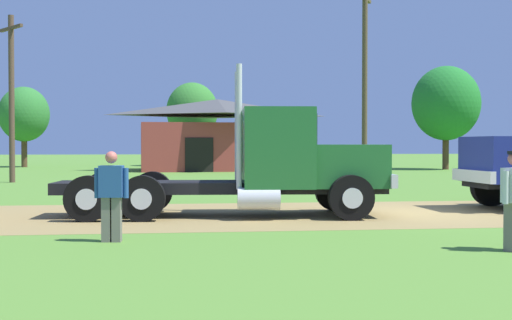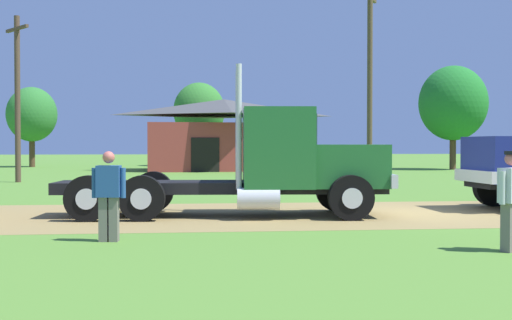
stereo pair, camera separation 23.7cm
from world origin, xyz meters
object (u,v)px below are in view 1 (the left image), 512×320
Objects in this scene: utility_pole_far at (365,78)px; shed_building at (218,136)px; utility_pole_near at (12,94)px; visitor_by_barrel at (111,193)px; truck_foreground_white at (272,166)px.

shed_building is at bearing 112.82° from utility_pole_far.
shed_building is 1.19× the size of utility_pole_far.
utility_pole_near is 0.83× the size of utility_pole_far.
utility_pole_near is at bearing -127.25° from shed_building.
shed_building is 1.44× the size of utility_pole_near.
visitor_by_barrel is 0.21× the size of utility_pole_near.
shed_building is (0.53, 29.78, 1.10)m from truck_foreground_white.
truck_foreground_white is 5.02× the size of visitor_by_barrel.
visitor_by_barrel is 0.15× the size of shed_building.
utility_pole_far reaches higher than visitor_by_barrel.
visitor_by_barrel is at bearing -130.93° from truck_foreground_white.
truck_foreground_white is 29.81m from shed_building.
utility_pole_near reaches higher than truck_foreground_white.
visitor_by_barrel is at bearing -118.14° from utility_pole_far.
truck_foreground_white is at bearing -91.03° from shed_building.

